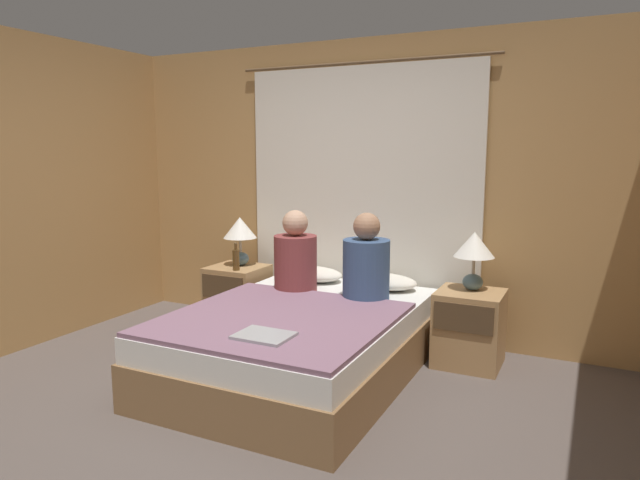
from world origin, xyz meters
The scene contains 15 objects.
ground_plane centered at (0.00, 0.00, 0.00)m, with size 16.00×16.00×0.00m, color #564C47.
wall_back centered at (0.00, 2.03, 1.25)m, with size 4.62×0.06×2.50m.
curtain_panel centered at (0.00, 1.97, 1.15)m, with size 2.26×0.02×2.31m.
bed centered at (0.00, 0.87, 0.24)m, with size 1.47×2.08×0.48m.
nightstand_left centered at (-1.03, 1.60, 0.28)m, with size 0.47×0.46×0.56m.
nightstand_right centered at (1.03, 1.60, 0.28)m, with size 0.47×0.46×0.56m.
lamp_left centered at (-1.03, 1.66, 0.86)m, with size 0.30×0.30×0.44m.
lamp_right centered at (1.03, 1.66, 0.86)m, with size 0.30×0.30×0.44m.
pillow_left centered at (-0.32, 1.70, 0.54)m, with size 0.53×0.35×0.12m.
pillow_right centered at (0.32, 1.70, 0.54)m, with size 0.53×0.35×0.12m.
blanket_on_bed centered at (0.00, 0.58, 0.49)m, with size 1.41×1.43×0.03m.
person_left_in_bed centered at (-0.28, 1.33, 0.75)m, with size 0.34×0.34×0.64m.
person_right_in_bed centered at (0.31, 1.33, 0.75)m, with size 0.35×0.35×0.65m.
beer_bottle_on_left_stand centered at (-0.94, 1.47, 0.65)m, with size 0.06×0.06×0.24m.
laptop_on_bed centered at (0.13, 0.18, 0.52)m, with size 0.32×0.25×0.02m.
Camera 1 is at (1.82, -2.53, 1.59)m, focal length 32.00 mm.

